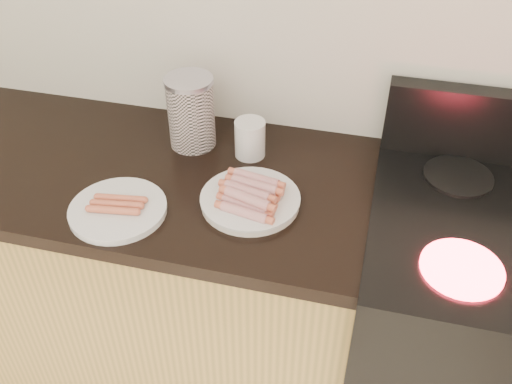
% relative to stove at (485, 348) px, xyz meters
% --- Properties ---
extents(cabinet_base, '(2.20, 0.59, 0.86)m').
position_rel_stove_xyz_m(cabinet_base, '(-1.48, 0.01, -0.03)').
color(cabinet_base, '#AD8945').
rests_on(cabinet_base, floor).
extents(stove, '(0.76, 0.65, 0.91)m').
position_rel_stove_xyz_m(stove, '(0.00, 0.00, 0.00)').
color(stove, black).
rests_on(stove, floor).
extents(burner_near_left, '(0.18, 0.18, 0.01)m').
position_rel_stove_xyz_m(burner_near_left, '(-0.17, -0.17, 0.46)').
color(burner_near_left, '#FF1E2D').
rests_on(burner_near_left, stove).
extents(burner_far_left, '(0.18, 0.18, 0.01)m').
position_rel_stove_xyz_m(burner_far_left, '(-0.17, 0.17, 0.46)').
color(burner_far_left, black).
rests_on(burner_far_left, stove).
extents(main_plate, '(0.26, 0.26, 0.02)m').
position_rel_stove_xyz_m(main_plate, '(-0.68, -0.05, 0.45)').
color(main_plate, silver).
rests_on(main_plate, counter_slab).
extents(side_plate, '(0.27, 0.27, 0.02)m').
position_rel_stove_xyz_m(side_plate, '(-0.98, -0.17, 0.45)').
color(side_plate, white).
rests_on(side_plate, counter_slab).
extents(hotdog_pile, '(0.12, 0.19, 0.05)m').
position_rel_stove_xyz_m(hotdog_pile, '(-0.68, -0.05, 0.48)').
color(hotdog_pile, maroon).
rests_on(hotdog_pile, main_plate).
extents(plain_sausages, '(0.12, 0.08, 0.02)m').
position_rel_stove_xyz_m(plain_sausages, '(-0.98, -0.17, 0.47)').
color(plain_sausages, '#C87242').
rests_on(plain_sausages, side_plate).
extents(canister, '(0.13, 0.13, 0.21)m').
position_rel_stove_xyz_m(canister, '(-0.90, 0.17, 0.55)').
color(canister, white).
rests_on(canister, counter_slab).
extents(mug, '(0.10, 0.10, 0.11)m').
position_rel_stove_xyz_m(mug, '(-0.73, 0.15, 0.50)').
color(mug, silver).
rests_on(mug, counter_slab).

